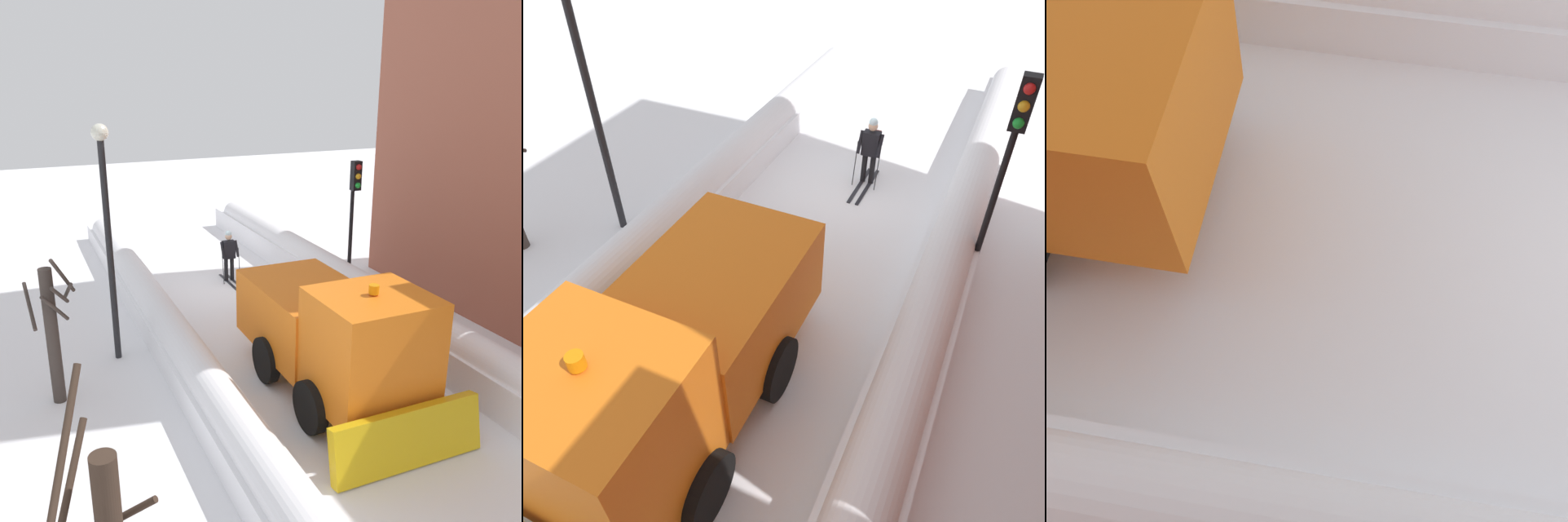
{
  "view_description": "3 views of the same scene",
  "coord_description": "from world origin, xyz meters",
  "views": [
    {
      "loc": [
        6.27,
        17.37,
        6.98
      ],
      "look_at": [
        -0.23,
        2.4,
        1.64
      ],
      "focal_mm": 39.85,
      "sensor_mm": 36.0,
      "label": 1
    },
    {
      "loc": [
        -3.25,
        10.87,
        7.34
      ],
      "look_at": [
        -0.38,
        4.68,
        1.42
      ],
      "focal_mm": 35.27,
      "sensor_mm": 36.0,
      "label": 2
    },
    {
      "loc": [
        -3.22,
        2.91,
        5.52
      ],
      "look_at": [
        -0.95,
        3.29,
        1.09
      ],
      "focal_mm": 43.52,
      "sensor_mm": 36.0,
      "label": 3
    }
  ],
  "objects": []
}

